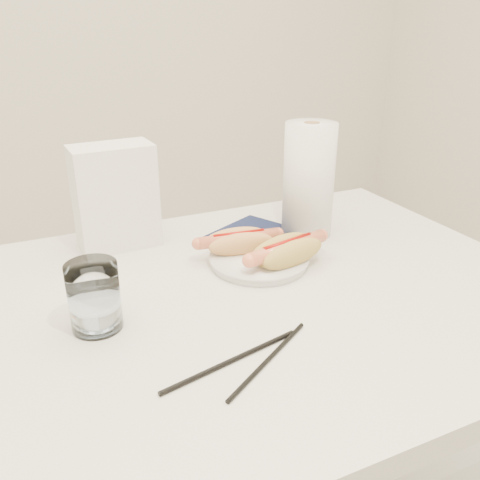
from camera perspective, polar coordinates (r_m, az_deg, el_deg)
name	(u,v)px	position (r m, az deg, el deg)	size (l,w,h in m)	color
table	(221,327)	(0.92, -2.14, -9.68)	(1.20, 0.80, 0.75)	silver
plate	(259,261)	(1.00, 2.14, -2.38)	(0.19, 0.19, 0.02)	white
hotdog_left	(239,242)	(1.01, -0.13, -0.19)	(0.17, 0.08, 0.05)	#E5A35B
hotdog_right	(287,251)	(0.97, 5.29, -1.26)	(0.18, 0.10, 0.05)	tan
water_glass	(94,297)	(0.81, -16.01, -6.11)	(0.08, 0.08, 0.11)	white
chopstick_near	(231,361)	(0.73, -0.96, -13.34)	(0.01, 0.01, 0.23)	black
chopstick_far	(269,359)	(0.74, 3.22, -13.18)	(0.01, 0.01, 0.21)	black
napkin_box	(115,197)	(1.08, -13.78, 4.70)	(0.16, 0.09, 0.22)	white
navy_napkin	(257,236)	(1.12, 1.90, 0.49)	(0.17, 0.17, 0.01)	#131A3B
paper_towel_roll	(309,180)	(1.11, 7.69, 6.62)	(0.11, 0.11, 0.25)	white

